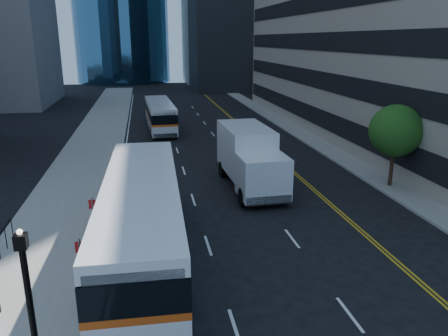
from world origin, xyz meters
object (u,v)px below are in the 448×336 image
box_truck (250,158)px  bus_front (142,217)px  bus_rear (160,115)px  lamp_post (31,309)px  street_tree (396,131)px

box_truck → bus_front: bearing=-130.2°
bus_front → bus_rear: bearing=87.6°
lamp_post → bus_front: 7.74m
lamp_post → bus_rear: 35.49m
street_tree → bus_rear: size_ratio=0.46×
bus_rear → box_truck: bearing=-78.8°
lamp_post → box_truck: bearing=59.2°
lamp_post → bus_front: lamp_post is taller
street_tree → lamp_post: size_ratio=1.12×
bus_rear → box_truck: (4.74, -19.66, 0.41)m
street_tree → box_truck: bearing=170.2°
bus_front → box_truck: size_ratio=1.74×
bus_rear → bus_front: bearing=-96.2°
bus_front → box_truck: (6.60, 8.29, 0.04)m
street_tree → box_truck: street_tree is taller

